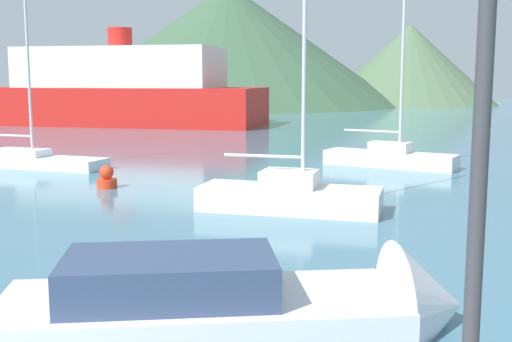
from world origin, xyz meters
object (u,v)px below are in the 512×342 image
object	(u,v)px
sailboat_inner	(290,194)
sailboat_middle	(22,158)
ferry_distant	(121,91)
buoy_marker	(107,179)
streetlamp	(485,51)
sailboat_outer	(390,157)
motorboat_near	(254,307)

from	to	relation	value
sailboat_inner	sailboat_middle	xyz separation A→B (m)	(-13.05, 7.10, -0.16)
sailboat_middle	ferry_distant	distance (m)	25.89
buoy_marker	streetlamp	bearing A→B (deg)	-57.93
buoy_marker	sailboat_outer	bearing A→B (deg)	37.46
streetlamp	sailboat_inner	distance (m)	14.72
sailboat_middle	sailboat_inner	bearing A→B (deg)	-20.28
sailboat_inner	sailboat_outer	distance (m)	10.69
sailboat_inner	buoy_marker	bearing A→B (deg)	163.43
sailboat_inner	sailboat_middle	bearing A→B (deg)	155.52
sailboat_middle	buoy_marker	bearing A→B (deg)	-28.13
sailboat_inner	ferry_distant	size ratio (longest dim) A/B	0.42
streetlamp	motorboat_near	bearing A→B (deg)	118.42
streetlamp	motorboat_near	distance (m)	6.53
ferry_distant	streetlamp	bearing A→B (deg)	-62.00
streetlamp	buoy_marker	world-z (taller)	streetlamp
motorboat_near	sailboat_inner	distance (m)	9.19
motorboat_near	sailboat_middle	xyz separation A→B (m)	(-13.85, 16.26, -0.03)
motorboat_near	buoy_marker	xyz separation A→B (m)	(-7.79, 11.79, -0.05)
streetlamp	sailboat_middle	size ratio (longest dim) A/B	0.52
motorboat_near	sailboat_outer	world-z (taller)	sailboat_outer
streetlamp	sailboat_outer	xyz separation A→B (m)	(-0.39, 24.14, -3.65)
ferry_distant	sailboat_middle	bearing A→B (deg)	-74.58
streetlamp	motorboat_near	size ratio (longest dim) A/B	0.62
sailboat_middle	ferry_distant	size ratio (longest dim) A/B	0.38
streetlamp	sailboat_middle	bearing A→B (deg)	128.02
sailboat_outer	streetlamp	bearing A→B (deg)	-69.74
ferry_distant	sailboat_outer	bearing A→B (deg)	-42.84
buoy_marker	sailboat_inner	bearing A→B (deg)	-20.65
sailboat_middle	sailboat_outer	bearing A→B (deg)	19.45
motorboat_near	sailboat_outer	bearing A→B (deg)	66.32
sailboat_inner	sailboat_middle	world-z (taller)	sailboat_inner
sailboat_outer	sailboat_inner	bearing A→B (deg)	-86.79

